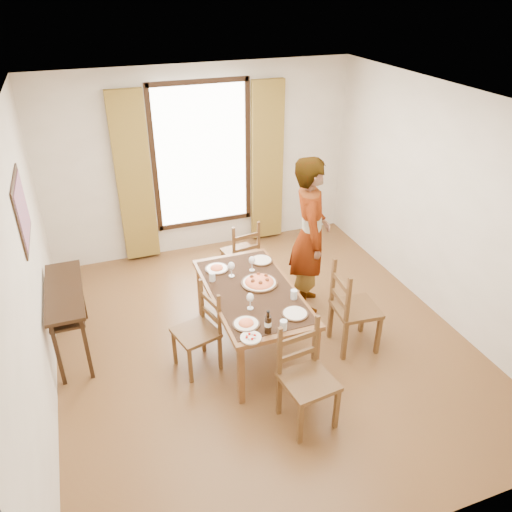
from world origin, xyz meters
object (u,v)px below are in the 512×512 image
object	(u,v)px
dining_table	(252,295)
man	(310,236)
pasta_platter	(259,280)
console_table	(66,298)

from	to	relation	value
dining_table	man	size ratio (longest dim) A/B	0.86
dining_table	pasta_platter	bearing A→B (deg)	35.79
dining_table	pasta_platter	size ratio (longest dim) A/B	4.21
console_table	pasta_platter	distance (m)	2.09
console_table	man	xyz separation A→B (m)	(2.83, -0.10, 0.30)
pasta_platter	dining_table	bearing A→B (deg)	-144.21
man	pasta_platter	size ratio (longest dim) A/B	4.92
console_table	pasta_platter	size ratio (longest dim) A/B	3.00
man	console_table	bearing A→B (deg)	107.56
pasta_platter	man	bearing A→B (deg)	29.17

